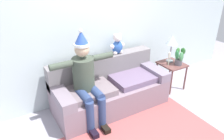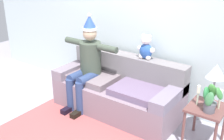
{
  "view_description": "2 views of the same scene",
  "coord_description": "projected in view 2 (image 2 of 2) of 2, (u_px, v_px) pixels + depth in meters",
  "views": [
    {
      "loc": [
        -1.64,
        -1.85,
        2.34
      ],
      "look_at": [
        0.02,
        0.98,
        0.73
      ],
      "focal_mm": 34.8,
      "sensor_mm": 36.0,
      "label": 1
    },
    {
      "loc": [
        2.19,
        -2.17,
        2.26
      ],
      "look_at": [
        -0.05,
        0.93,
        0.71
      ],
      "focal_mm": 43.68,
      "sensor_mm": 36.0,
      "label": 2
    }
  ],
  "objects": [
    {
      "name": "couch",
      "position": [
        119.0,
        90.0,
        4.33
      ],
      "size": [
        2.0,
        0.86,
        0.86
      ],
      "color": "gray",
      "rests_on": "ground_plane"
    },
    {
      "name": "candle_short",
      "position": [
        220.0,
        97.0,
        3.32
      ],
      "size": [
        0.04,
        0.04,
        0.26
      ],
      "color": "beige",
      "rests_on": "side_table"
    },
    {
      "name": "potted_plant",
      "position": [
        211.0,
        99.0,
        3.25
      ],
      "size": [
        0.26,
        0.2,
        0.38
      ],
      "color": "#5A5961",
      "rests_on": "side_table"
    },
    {
      "name": "teddy_bear",
      "position": [
        146.0,
        48.0,
        4.08
      ],
      "size": [
        0.29,
        0.17,
        0.38
      ],
      "color": "#2C55A5",
      "rests_on": "couch"
    },
    {
      "name": "candle_tall",
      "position": [
        198.0,
        92.0,
        3.41
      ],
      "size": [
        0.04,
        0.04,
        0.27
      ],
      "color": "beige",
      "rests_on": "side_table"
    },
    {
      "name": "person_seated",
      "position": [
        87.0,
        61.0,
        4.31
      ],
      "size": [
        1.02,
        0.77,
        1.52
      ],
      "color": "#404B3E",
      "rests_on": "ground_plane"
    },
    {
      "name": "back_wall",
      "position": [
        137.0,
        22.0,
        4.33
      ],
      "size": [
        7.0,
        0.1,
        2.7
      ],
      "primitive_type": "cube",
      "color": "silver",
      "rests_on": "ground_plane"
    },
    {
      "name": "side_table",
      "position": [
        206.0,
        113.0,
        3.46
      ],
      "size": [
        0.45,
        0.49,
        0.55
      ],
      "color": "brown",
      "rests_on": "ground_plane"
    },
    {
      "name": "area_rug",
      "position": [
        75.0,
        140.0,
        3.68
      ],
      "size": [
        2.26,
        1.28,
        0.01
      ],
      "primitive_type": "cube",
      "color": "#A84F50",
      "rests_on": "ground_plane"
    },
    {
      "name": "table_lamp",
      "position": [
        216.0,
        73.0,
        3.33
      ],
      "size": [
        0.24,
        0.24,
        0.55
      ],
      "color": "gray",
      "rests_on": "side_table"
    }
  ]
}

